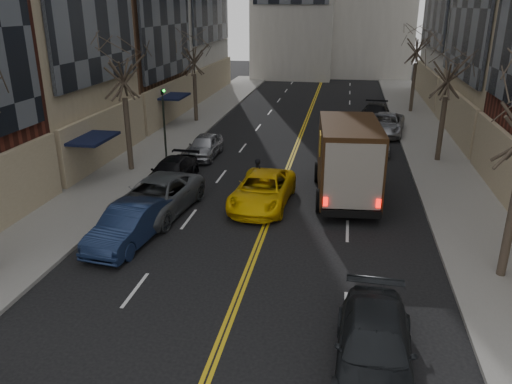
% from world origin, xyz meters
% --- Properties ---
extents(sidewalk_left, '(4.00, 66.00, 0.15)m').
position_xyz_m(sidewalk_left, '(-9.00, 27.00, 0.07)').
color(sidewalk_left, slate).
rests_on(sidewalk_left, ground).
extents(sidewalk_right, '(4.00, 66.00, 0.15)m').
position_xyz_m(sidewalk_right, '(9.00, 27.00, 0.07)').
color(sidewalk_right, slate).
rests_on(sidewalk_right, ground).
extents(tree_lf_mid, '(3.20, 3.20, 8.91)m').
position_xyz_m(tree_lf_mid, '(-8.80, 20.00, 6.60)').
color(tree_lf_mid, '#382D23').
rests_on(tree_lf_mid, sidewalk_left).
extents(tree_lf_far, '(3.20, 3.20, 8.12)m').
position_xyz_m(tree_lf_far, '(-8.80, 33.00, 6.02)').
color(tree_lf_far, '#382D23').
rests_on(tree_lf_far, sidewalk_left).
extents(tree_rt_mid, '(3.20, 3.20, 8.32)m').
position_xyz_m(tree_rt_mid, '(8.80, 25.00, 6.17)').
color(tree_rt_mid, '#382D23').
rests_on(tree_rt_mid, sidewalk_right).
extents(tree_rt_far, '(3.20, 3.20, 9.11)m').
position_xyz_m(tree_rt_far, '(8.80, 40.00, 6.74)').
color(tree_rt_far, '#382D23').
rests_on(tree_rt_far, sidewalk_right).
extents(traffic_signal, '(0.29, 0.26, 4.70)m').
position_xyz_m(traffic_signal, '(-7.39, 22.00, 2.82)').
color(traffic_signal, black).
rests_on(traffic_signal, sidewalk_left).
extents(ups_truck, '(3.36, 7.31, 3.90)m').
position_xyz_m(ups_truck, '(3.33, 17.91, 1.96)').
color(ups_truck, black).
rests_on(ups_truck, ground).
extents(observer_sedan, '(2.19, 5.03, 1.44)m').
position_xyz_m(observer_sedan, '(4.20, 5.41, 0.72)').
color(observer_sedan, black).
rests_on(observer_sedan, ground).
extents(taxi, '(2.79, 5.55, 1.51)m').
position_xyz_m(taxi, '(-0.53, 16.23, 0.75)').
color(taxi, yellow).
rests_on(taxi, ground).
extents(pedestrian, '(0.60, 0.72, 1.69)m').
position_xyz_m(pedestrian, '(-1.07, 18.19, 0.85)').
color(pedestrian, black).
rests_on(pedestrian, ground).
extents(parked_lf_b, '(2.18, 4.87, 1.55)m').
position_xyz_m(parked_lf_b, '(-5.10, 11.33, 0.78)').
color(parked_lf_b, '#13203E').
rests_on(parked_lf_b, ground).
extents(parked_lf_c, '(3.32, 6.11, 1.63)m').
position_xyz_m(parked_lf_c, '(-5.10, 14.34, 0.81)').
color(parked_lf_c, '#4E5256').
rests_on(parked_lf_c, ground).
extents(parked_lf_d, '(2.17, 4.72, 1.34)m').
position_xyz_m(parked_lf_d, '(-5.77, 18.29, 0.67)').
color(parked_lf_d, black).
rests_on(parked_lf_d, ground).
extents(parked_lf_e, '(1.69, 4.19, 1.43)m').
position_xyz_m(parked_lf_e, '(-5.41, 23.51, 0.71)').
color(parked_lf_e, '#A3A4AA').
rests_on(parked_lf_e, ground).
extents(parked_rt_a, '(1.75, 4.03, 1.29)m').
position_xyz_m(parked_rt_a, '(5.10, 26.70, 0.64)').
color(parked_rt_a, '#4E5056').
rests_on(parked_rt_a, ground).
extents(parked_rt_b, '(3.21, 5.68, 1.50)m').
position_xyz_m(parked_rt_b, '(6.10, 31.58, 0.75)').
color(parked_rt_b, '#A8A9AF').
rests_on(parked_rt_b, ground).
extents(parked_rt_c, '(2.56, 5.48, 1.55)m').
position_xyz_m(parked_rt_c, '(5.48, 34.82, 0.77)').
color(parked_rt_c, black).
rests_on(parked_rt_c, ground).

